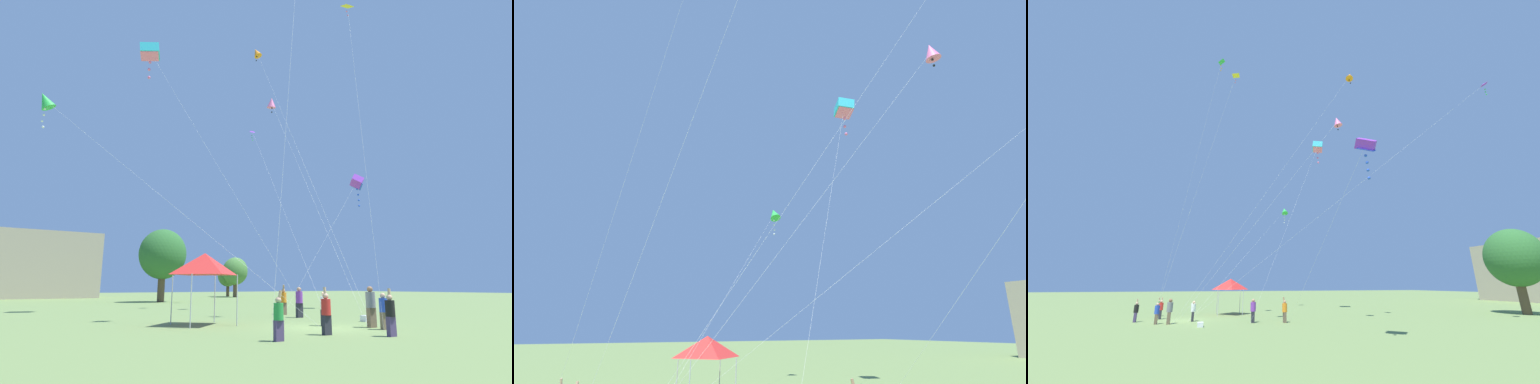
{
  "view_description": "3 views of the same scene",
  "coord_description": "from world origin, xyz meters",
  "views": [
    {
      "loc": [
        -12.84,
        -14.59,
        1.84
      ],
      "look_at": [
        2.75,
        10.02,
        8.74
      ],
      "focal_mm": 28.0,
      "sensor_mm": 36.0,
      "label": 1
    },
    {
      "loc": [
        17.68,
        -3.23,
        3.84
      ],
      "look_at": [
        1.56,
        4.82,
        10.02
      ],
      "focal_mm": 28.0,
      "sensor_mm": 36.0,
      "label": 2
    },
    {
      "loc": [
        27.39,
        1.05,
        2.92
      ],
      "look_at": [
        0.27,
        8.5,
        12.05
      ],
      "focal_mm": 20.0,
      "sensor_mm": 36.0,
      "label": 3
    }
  ],
  "objects": [
    {
      "name": "person_grey_shirt",
      "position": [
        1.95,
        -1.21,
        1.0
      ],
      "size": [
        0.44,
        0.44,
        1.85
      ],
      "rotation": [
        0.0,
        0.0,
        0.13
      ],
      "color": "brown",
      "rests_on": "ground"
    },
    {
      "name": "kite_purple_delta_1",
      "position": [
        11.07,
        23.85,
        19.81
      ],
      "size": [
        11.06,
        24.61,
        20.59
      ],
      "color": "silver",
      "rests_on": "ground"
    },
    {
      "name": "person_green_shirt",
      "position": [
        -4.43,
        -2.78,
        0.83
      ],
      "size": [
        0.35,
        0.35,
        1.71
      ],
      "rotation": [
        0.0,
        0.0,
        6.09
      ],
      "color": "#473860",
      "rests_on": "ground"
    },
    {
      "name": "kite_orange_diamond_0",
      "position": [
        5.46,
        14.17,
        23.61
      ],
      "size": [
        3.74,
        15.69,
        24.24
      ],
      "color": "silver",
      "rests_on": "ground"
    },
    {
      "name": "kite_yellow_delta_2",
      "position": [
        5.51,
        2.39,
        20.71
      ],
      "size": [
        4.75,
        5.36,
        21.29
      ],
      "color": "silver",
      "rests_on": "ground"
    },
    {
      "name": "kite_green_diamond_7",
      "position": [
        -11.68,
        11.85,
        13.14
      ],
      "size": [
        12.48,
        12.19,
        13.87
      ],
      "color": "silver",
      "rests_on": "ground"
    },
    {
      "name": "kite_pink_diamond_3",
      "position": [
        5.79,
        12.24,
        17.7
      ],
      "size": [
        4.13,
        13.53,
        18.25
      ],
      "color": "silver",
      "rests_on": "ground"
    },
    {
      "name": "person_black_shirt",
      "position": [
        -0.06,
        -3.97,
        0.86
      ],
      "size": [
        0.36,
        0.36,
        1.77
      ],
      "rotation": [
        0.0,
        0.0,
        4.08
      ],
      "color": "#473860",
      "rests_on": "ground"
    },
    {
      "name": "person_orange_shirt",
      "position": [
        3.44,
        7.68,
        0.94
      ],
      "size": [
        0.4,
        0.4,
        1.94
      ],
      "rotation": [
        0.0,
        0.0,
        4.65
      ],
      "color": "brown",
      "rests_on": "ground"
    },
    {
      "name": "person_blue_shirt",
      "position": [
        1.71,
        -2.15,
        0.84
      ],
      "size": [
        0.37,
        0.37,
        1.55
      ],
      "rotation": [
        0.0,
        0.0,
        3.8
      ],
      "color": "brown",
      "rests_on": "ground"
    },
    {
      "name": "person_white_shirt",
      "position": [
        0.65,
        0.53,
        0.86
      ],
      "size": [
        0.38,
        0.38,
        1.59
      ],
      "rotation": [
        0.0,
        0.0,
        4.16
      ],
      "color": "#282833",
      "rests_on": "ground"
    },
    {
      "name": "kite_green_delta_6",
      "position": [
        0.6,
        1.06,
        26.24
      ],
      "size": [
        6.14,
        4.6,
        26.85
      ],
      "color": "silver",
      "rests_on": "ground"
    },
    {
      "name": "tree_near_right",
      "position": [
        3.85,
        33.07,
        5.63
      ],
      "size": [
        5.78,
        5.2,
        8.72
      ],
      "color": "brown",
      "rests_on": "ground"
    },
    {
      "name": "kite_cyan_box_5",
      "position": [
        -4.63,
        14.51,
        20.41
      ],
      "size": [
        8.81,
        10.5,
        21.04
      ],
      "color": "silver",
      "rests_on": "ground"
    },
    {
      "name": "person_red_shirt",
      "position": [
        -1.79,
        -2.29,
        0.88
      ],
      "size": [
        0.37,
        0.37,
        1.81
      ],
      "rotation": [
        0.0,
        0.0,
        2.92
      ],
      "color": "#282833",
      "rests_on": "ground"
    },
    {
      "name": "person_purple_shirt",
      "position": [
        2.81,
        5.21,
        0.97
      ],
      "size": [
        0.42,
        0.42,
        1.79
      ],
      "rotation": [
        0.0,
        0.0,
        5.99
      ],
      "color": "#282833",
      "rests_on": "ground"
    },
    {
      "name": "cooler_box",
      "position": [
        4.16,
        1.17,
        0.16
      ],
      "size": [
        0.5,
        0.41,
        0.32
      ],
      "primitive_type": "cube",
      "color": "white",
      "rests_on": "ground"
    },
    {
      "name": "kite_purple_box_4",
      "position": [
        13.58,
        10.03,
        11.01
      ],
      "size": [
        10.74,
        2.83,
        11.74
      ],
      "color": "silver",
      "rests_on": "ground"
    },
    {
      "name": "festival_tent",
      "position": [
        -4.15,
        3.94,
        2.93
      ],
      "size": [
        2.67,
        2.67,
        3.47
      ],
      "color": "#B7B7BC",
      "rests_on": "ground"
    },
    {
      "name": "ground_plane",
      "position": [
        0.0,
        0.0,
        0.0
      ],
      "size": [
        220.0,
        220.0,
        0.0
      ],
      "primitive_type": "plane",
      "color": "olive"
    }
  ]
}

